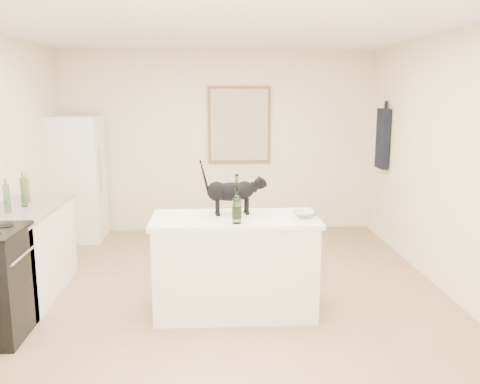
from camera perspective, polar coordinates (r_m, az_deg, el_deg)
name	(u,v)px	position (r m, az deg, el deg)	size (l,w,h in m)	color
floor	(224,302)	(5.02, -1.85, -12.35)	(5.50, 5.50, 0.00)	tan
ceiling	(222,23)	(4.65, -2.06, 18.57)	(5.50, 5.50, 0.00)	white
wall_back	(219,142)	(7.39, -2.43, 5.65)	(4.50, 4.50, 0.00)	#F3E7BC
wall_front	(239,274)	(1.98, -0.12, -9.29)	(4.50, 4.50, 0.00)	#F3E7BC
wall_right	(461,168)	(5.21, 23.63, 2.50)	(5.50, 5.50, 0.00)	#F3E7BC
island_base	(235,267)	(4.68, -0.58, -8.46)	(1.44, 0.67, 0.86)	white
island_top	(235,219)	(4.55, -0.59, -3.10)	(1.50, 0.70, 0.04)	white
left_cabinets	(26,254)	(5.47, -22.99, -6.45)	(0.60, 1.40, 0.86)	white
left_countertop	(22,210)	(5.36, -23.35, -1.84)	(0.62, 1.44, 0.04)	gray
fridge	(77,178)	(7.29, -17.89, 1.48)	(0.68, 0.68, 1.70)	white
artwork_frame	(239,125)	(7.35, -0.09, 7.59)	(0.90, 0.03, 1.10)	brown
artwork_canvas	(239,125)	(7.33, -0.08, 7.58)	(0.82, 0.00, 1.02)	beige
hanging_garment	(383,139)	(7.06, 15.81, 5.81)	(0.08, 0.34, 0.80)	black
black_cat	(231,194)	(4.61, -1.01, -0.24)	(0.54, 0.16, 0.38)	black
wine_bottle	(237,202)	(4.29, -0.37, -1.12)	(0.08, 0.08, 0.37)	#265823
glass_bowl	(305,215)	(4.56, 7.38, -2.54)	(0.22, 0.22, 0.05)	white
fridge_paper	(102,151)	(7.17, -15.36, 4.50)	(0.01, 0.14, 0.19)	white
counter_bottle_cluster	(19,194)	(5.34, -23.66, -0.21)	(0.12, 0.52, 0.29)	#1B521B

